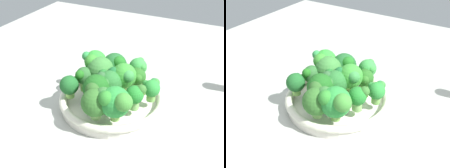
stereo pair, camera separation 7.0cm
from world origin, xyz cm
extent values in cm
cube|color=#A7ABA2|center=(0.00, 0.00, -1.25)|extent=(130.00, 130.00, 2.50)
cylinder|color=white|center=(-0.76, -3.42, 0.76)|extent=(24.75, 24.75, 1.53)
torus|color=silver|center=(-0.76, -3.42, 2.46)|extent=(25.79, 25.79, 1.87)
cylinder|color=#85C167|center=(6.15, -6.25, 4.55)|extent=(2.29, 2.29, 2.31)
sphere|color=#217828|center=(6.15, -6.25, 7.07)|extent=(4.21, 4.21, 4.21)
sphere|color=#326C2A|center=(7.38, -5.28, 8.22)|extent=(2.26, 2.26, 2.26)
sphere|color=#356920|center=(7.37, -5.40, 7.55)|extent=(1.98, 1.98, 1.98)
sphere|color=#2F7022|center=(5.78, -5.04, 7.43)|extent=(1.85, 1.85, 1.85)
cylinder|color=#88C267|center=(-2.37, -8.26, 4.47)|extent=(2.06, 2.06, 2.15)
sphere|color=#1B5B1B|center=(-2.37, -8.26, 7.59)|extent=(6.28, 6.28, 6.28)
sphere|color=#2A572D|center=(-2.29, -5.75, 9.09)|extent=(2.61, 2.61, 2.61)
sphere|color=#2D632C|center=(-1.04, -7.07, 8.31)|extent=(2.88, 2.88, 2.88)
sphere|color=#2C5C24|center=(-2.04, -10.24, 8.32)|extent=(3.58, 3.58, 3.58)
cylinder|color=#84BC58|center=(3.98, -11.72, 4.55)|extent=(2.07, 2.07, 2.31)
sphere|color=#298935|center=(3.98, -11.72, 7.89)|extent=(6.72, 6.72, 6.72)
sphere|color=#3C8832|center=(6.36, -12.85, 9.32)|extent=(3.89, 3.89, 3.89)
sphere|color=#2D822B|center=(2.87, -13.58, 9.55)|extent=(3.26, 3.26, 3.26)
sphere|color=#327F30|center=(2.89, -9.94, 8.29)|extent=(3.57, 3.57, 3.57)
cylinder|color=#8CCB6A|center=(3.38, 2.37, 4.24)|extent=(2.37, 2.37, 1.69)
sphere|color=#245F1F|center=(3.38, 2.37, 6.50)|extent=(4.36, 4.36, 4.36)
sphere|color=#1D632D|center=(2.17, 2.13, 6.90)|extent=(2.12, 2.12, 2.12)
sphere|color=#2C6823|center=(4.21, 0.77, 7.04)|extent=(2.01, 2.01, 2.01)
sphere|color=#1D5D1C|center=(2.52, 3.60, 7.13)|extent=(2.21, 2.21, 2.21)
cylinder|color=#78BC55|center=(-0.77, -4.64, 4.44)|extent=(2.69, 2.69, 2.07)
sphere|color=#276A2C|center=(-0.77, -4.64, 7.38)|extent=(5.89, 5.89, 5.89)
sphere|color=#1B602B|center=(-0.73, -2.56, 8.94)|extent=(2.99, 2.99, 2.99)
sphere|color=#205728|center=(-2.64, -4.55, 8.54)|extent=(2.47, 2.47, 2.47)
sphere|color=#206326|center=(-2.98, -3.69, 8.70)|extent=(2.42, 2.42, 2.42)
cylinder|color=#8ACC5B|center=(-9.38, -8.71, 4.29)|extent=(2.10, 2.10, 1.79)
sphere|color=#1D5D25|center=(-9.38, -8.71, 6.68)|extent=(4.58, 4.58, 4.58)
sphere|color=#2A6A1A|center=(-8.96, -6.82, 7.07)|extent=(1.95, 1.95, 1.95)
sphere|color=#22592D|center=(-9.73, -7.49, 7.59)|extent=(1.84, 1.84, 1.84)
cylinder|color=#89CF63|center=(2.00, 6.22, 4.45)|extent=(2.20, 2.20, 2.10)
sphere|color=green|center=(2.00, 6.22, 7.01)|extent=(4.65, 4.65, 4.65)
sphere|color=#348B38|center=(3.43, 5.54, 7.52)|extent=(1.98, 1.98, 1.98)
sphere|color=#429235|center=(0.99, 7.35, 7.34)|extent=(2.26, 2.26, 2.26)
sphere|color=#368638|center=(2.12, 7.49, 8.04)|extent=(2.09, 2.09, 2.09)
cylinder|color=#8FBF5D|center=(1.34, -1.22, 4.79)|extent=(2.78, 2.78, 2.77)
sphere|color=#348E2F|center=(1.34, -1.22, 8.12)|extent=(5.99, 5.99, 5.99)
sphere|color=#35853D|center=(2.83, -2.39, 8.92)|extent=(3.04, 3.04, 3.04)
sphere|color=#418F2F|center=(-0.52, -2.28, 8.88)|extent=(2.93, 2.93, 2.93)
cylinder|color=#8CCB5F|center=(-3.64, 4.02, 4.26)|extent=(2.48, 2.48, 1.72)
sphere|color=#205E2A|center=(-3.64, 4.02, 7.20)|extent=(6.41, 6.41, 6.41)
sphere|color=#1E691E|center=(-2.04, 3.16, 8.72)|extent=(3.35, 3.35, 3.35)
sphere|color=#28561B|center=(-4.56, 6.49, 7.54)|extent=(2.97, 2.97, 2.97)
sphere|color=#1D681D|center=(-5.96, 2.62, 7.93)|extent=(2.58, 2.58, 2.58)
cylinder|color=#A1CB73|center=(-5.03, -1.28, 4.61)|extent=(2.02, 2.02, 2.43)
sphere|color=#387B35|center=(-5.03, -1.28, 8.04)|extent=(6.80, 6.80, 6.80)
sphere|color=#36802C|center=(-5.62, 0.68, 8.86)|extent=(3.58, 3.58, 3.58)
sphere|color=#358A2C|center=(-7.38, -1.15, 9.76)|extent=(3.68, 3.68, 3.68)
cylinder|color=#89CE65|center=(-8.37, 2.35, 4.78)|extent=(2.54, 2.54, 2.75)
sphere|color=green|center=(-8.37, 2.35, 8.05)|extent=(5.83, 5.83, 5.83)
sphere|color=#2F8835|center=(-7.31, 0.47, 8.49)|extent=(3.42, 3.42, 3.42)
sphere|color=#2D8841|center=(-10.46, 1.44, 9.51)|extent=(2.36, 2.36, 2.36)
cylinder|color=#7EBA55|center=(-7.69, -4.44, 4.69)|extent=(2.32, 2.32, 2.57)
sphere|color=#2B612C|center=(-7.69, -4.44, 7.40)|extent=(4.40, 4.40, 4.40)
sphere|color=#1E651A|center=(-7.91, -6.14, 8.52)|extent=(2.24, 2.24, 2.24)
sphere|color=#275E21|center=(-8.69, -3.66, 7.95)|extent=(2.11, 2.11, 2.11)
cylinder|color=#76B453|center=(8.48, -1.53, 4.39)|extent=(2.10, 2.10, 1.98)
sphere|color=#2A8834|center=(8.48, -1.53, 6.69)|extent=(4.05, 4.05, 4.05)
sphere|color=#318939|center=(6.95, -1.07, 7.29)|extent=(1.67, 1.67, 1.67)
sphere|color=#2B7B39|center=(8.54, -0.18, 7.55)|extent=(1.98, 1.98, 1.98)
sphere|color=#337D33|center=(8.89, -0.41, 7.53)|extent=(1.97, 1.97, 1.97)
cylinder|color=#92C86A|center=(0.07, -13.06, 4.37)|extent=(2.17, 2.17, 1.94)
sphere|color=#306827|center=(0.07, -13.06, 7.33)|extent=(6.14, 6.14, 6.14)
sphere|color=#326D31|center=(1.46, -11.94, 8.92)|extent=(3.66, 3.66, 3.66)
sphere|color=#276E2A|center=(2.23, -12.81, 9.00)|extent=(3.53, 3.53, 3.53)
sphere|color=#287926|center=(-0.67, -10.72, 7.93)|extent=(2.50, 2.50, 2.50)
camera|label=1|loc=(25.57, -57.26, 43.65)|focal=47.58mm
camera|label=2|loc=(31.71, -53.79, 43.65)|focal=47.58mm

